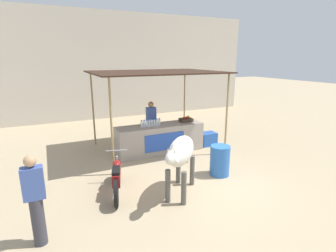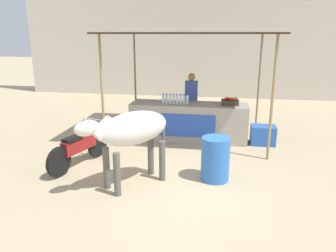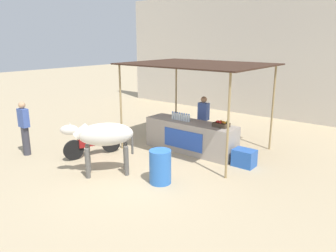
{
  "view_description": "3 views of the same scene",
  "coord_description": "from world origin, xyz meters",
  "px_view_note": "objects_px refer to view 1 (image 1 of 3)",
  "views": [
    {
      "loc": [
        -3.38,
        -5.69,
        3.16
      ],
      "look_at": [
        -0.02,
        1.51,
        1.09
      ],
      "focal_mm": 28.0,
      "sensor_mm": 36.0,
      "label": 1
    },
    {
      "loc": [
        0.85,
        -6.03,
        2.71
      ],
      "look_at": [
        -0.31,
        0.83,
        0.73
      ],
      "focal_mm": 35.0,
      "sensor_mm": 36.0,
      "label": 2
    },
    {
      "loc": [
        5.56,
        -5.92,
        3.44
      ],
      "look_at": [
        0.3,
        0.69,
        1.19
      ],
      "focal_mm": 35.0,
      "sensor_mm": 36.0,
      "label": 3
    }
  ],
  "objects_px": {
    "cooler_box": "(208,139)",
    "fruit_crate": "(186,120)",
    "vendor_behind_counter": "(151,123)",
    "passerby_on_street": "(35,200)",
    "stall_counter": "(160,138)",
    "motorcycle_parked": "(117,176)",
    "water_barrel": "(220,160)",
    "cow": "(181,153)"
  },
  "relations": [
    {
      "from": "cooler_box",
      "to": "fruit_crate",
      "type": "bearing_deg",
      "value": 169.91
    },
    {
      "from": "cow",
      "to": "passerby_on_street",
      "type": "distance_m",
      "value": 3.06
    },
    {
      "from": "vendor_behind_counter",
      "to": "water_barrel",
      "type": "height_order",
      "value": "vendor_behind_counter"
    },
    {
      "from": "vendor_behind_counter",
      "to": "cooler_box",
      "type": "xyz_separation_m",
      "value": [
        1.91,
        -0.85,
        -0.61
      ]
    },
    {
      "from": "fruit_crate",
      "to": "water_barrel",
      "type": "bearing_deg",
      "value": -96.41
    },
    {
      "from": "water_barrel",
      "to": "vendor_behind_counter",
      "type": "bearing_deg",
      "value": 103.94
    },
    {
      "from": "stall_counter",
      "to": "vendor_behind_counter",
      "type": "distance_m",
      "value": 0.84
    },
    {
      "from": "fruit_crate",
      "to": "vendor_behind_counter",
      "type": "bearing_deg",
      "value": 146.5
    },
    {
      "from": "cooler_box",
      "to": "water_barrel",
      "type": "xyz_separation_m",
      "value": [
        -1.13,
        -2.29,
        0.18
      ]
    },
    {
      "from": "cow",
      "to": "passerby_on_street",
      "type": "relative_size",
      "value": 0.98
    },
    {
      "from": "water_barrel",
      "to": "fruit_crate",
      "type": "bearing_deg",
      "value": 83.59
    },
    {
      "from": "stall_counter",
      "to": "fruit_crate",
      "type": "height_order",
      "value": "fruit_crate"
    },
    {
      "from": "fruit_crate",
      "to": "water_barrel",
      "type": "distance_m",
      "value": 2.54
    },
    {
      "from": "fruit_crate",
      "to": "cooler_box",
      "type": "distance_m",
      "value": 1.17
    },
    {
      "from": "stall_counter",
      "to": "cooler_box",
      "type": "bearing_deg",
      "value": -2.94
    },
    {
      "from": "stall_counter",
      "to": "fruit_crate",
      "type": "relative_size",
      "value": 6.82
    },
    {
      "from": "stall_counter",
      "to": "passerby_on_street",
      "type": "distance_m",
      "value": 5.05
    },
    {
      "from": "stall_counter",
      "to": "vendor_behind_counter",
      "type": "relative_size",
      "value": 1.82
    },
    {
      "from": "vendor_behind_counter",
      "to": "stall_counter",
      "type": "bearing_deg",
      "value": -88.74
    },
    {
      "from": "cooler_box",
      "to": "vendor_behind_counter",
      "type": "bearing_deg",
      "value": 155.97
    },
    {
      "from": "stall_counter",
      "to": "cooler_box",
      "type": "relative_size",
      "value": 5.0
    },
    {
      "from": "stall_counter",
      "to": "motorcycle_parked",
      "type": "height_order",
      "value": "stall_counter"
    },
    {
      "from": "motorcycle_parked",
      "to": "vendor_behind_counter",
      "type": "bearing_deg",
      "value": 54.99
    },
    {
      "from": "motorcycle_parked",
      "to": "passerby_on_street",
      "type": "distance_m",
      "value": 2.12
    },
    {
      "from": "water_barrel",
      "to": "motorcycle_parked",
      "type": "relative_size",
      "value": 0.48
    },
    {
      "from": "stall_counter",
      "to": "fruit_crate",
      "type": "distance_m",
      "value": 1.18
    },
    {
      "from": "vendor_behind_counter",
      "to": "passerby_on_street",
      "type": "distance_m",
      "value": 5.56
    },
    {
      "from": "fruit_crate",
      "to": "passerby_on_street",
      "type": "relative_size",
      "value": 0.27
    },
    {
      "from": "vendor_behind_counter",
      "to": "passerby_on_street",
      "type": "height_order",
      "value": "same"
    },
    {
      "from": "motorcycle_parked",
      "to": "stall_counter",
      "type": "bearing_deg",
      "value": 46.39
    },
    {
      "from": "fruit_crate",
      "to": "cooler_box",
      "type": "xyz_separation_m",
      "value": [
        0.85,
        -0.15,
        -0.79
      ]
    },
    {
      "from": "fruit_crate",
      "to": "passerby_on_street",
      "type": "height_order",
      "value": "passerby_on_street"
    },
    {
      "from": "water_barrel",
      "to": "motorcycle_parked",
      "type": "xyz_separation_m",
      "value": [
        -2.82,
        0.24,
        0.01
      ]
    },
    {
      "from": "fruit_crate",
      "to": "cooler_box",
      "type": "bearing_deg",
      "value": -10.09
    },
    {
      "from": "vendor_behind_counter",
      "to": "cow",
      "type": "bearing_deg",
      "value": -101.0
    },
    {
      "from": "cooler_box",
      "to": "motorcycle_parked",
      "type": "xyz_separation_m",
      "value": [
        -3.94,
        -2.06,
        0.19
      ]
    },
    {
      "from": "fruit_crate",
      "to": "passerby_on_street",
      "type": "distance_m",
      "value": 5.88
    },
    {
      "from": "water_barrel",
      "to": "motorcycle_parked",
      "type": "bearing_deg",
      "value": 175.21
    },
    {
      "from": "stall_counter",
      "to": "motorcycle_parked",
      "type": "distance_m",
      "value": 2.98
    },
    {
      "from": "stall_counter",
      "to": "passerby_on_street",
      "type": "relative_size",
      "value": 1.82
    },
    {
      "from": "stall_counter",
      "to": "vendor_behind_counter",
      "type": "height_order",
      "value": "vendor_behind_counter"
    },
    {
      "from": "water_barrel",
      "to": "motorcycle_parked",
      "type": "height_order",
      "value": "motorcycle_parked"
    }
  ]
}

